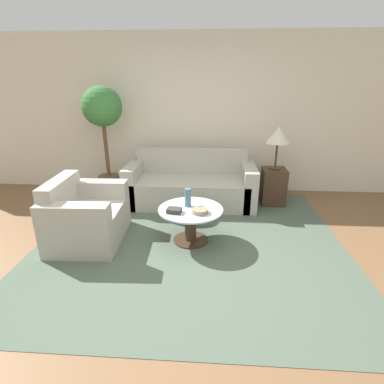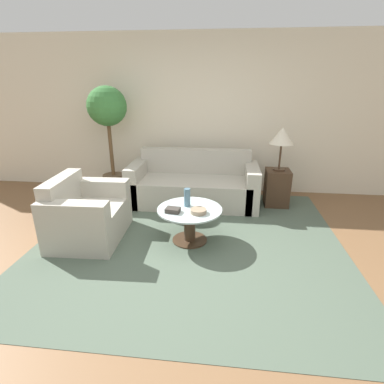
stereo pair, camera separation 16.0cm
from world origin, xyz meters
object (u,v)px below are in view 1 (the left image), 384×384
object	(u,v)px
table_lamp	(278,136)
potted_plant	(103,121)
vase	(188,197)
book_stack	(174,210)
bowl	(200,211)
sofa_main	(191,185)
coffee_table	(191,220)
armchair	(84,219)

from	to	relation	value
table_lamp	potted_plant	world-z (taller)	potted_plant
vase	book_stack	size ratio (longest dim) A/B	1.26
vase	bowl	bearing A→B (deg)	-51.34
table_lamp	vase	xyz separation A→B (m)	(-1.26, -1.21, -0.54)
table_lamp	book_stack	xyz separation A→B (m)	(-1.40, -1.41, -0.63)
sofa_main	coffee_table	xyz separation A→B (m)	(0.08, -1.28, 0.00)
vase	book_stack	bearing A→B (deg)	-125.50
sofa_main	armchair	distance (m)	1.80
coffee_table	potted_plant	xyz separation A→B (m)	(-1.48, 1.45, 0.99)
book_stack	table_lamp	bearing A→B (deg)	53.62
table_lamp	book_stack	bearing A→B (deg)	-134.76
potted_plant	vase	world-z (taller)	potted_plant
coffee_table	book_stack	world-z (taller)	book_stack
armchair	coffee_table	world-z (taller)	armchair
armchair	potted_plant	distance (m)	1.80
bowl	sofa_main	bearing A→B (deg)	98.14
coffee_table	table_lamp	distance (m)	1.95
sofa_main	coffee_table	distance (m)	1.28
vase	potted_plant	bearing A→B (deg)	136.40
potted_plant	book_stack	size ratio (longest dim) A/B	10.15
table_lamp	bowl	xyz separation A→B (m)	(-1.10, -1.41, -0.63)
coffee_table	vase	world-z (taller)	vase
table_lamp	potted_plant	size ratio (longest dim) A/B	0.36
table_lamp	potted_plant	distance (m)	2.71
coffee_table	table_lamp	bearing A→B (deg)	46.59
armchair	vase	xyz separation A→B (m)	(1.26, 0.13, 0.26)
sofa_main	table_lamp	xyz separation A→B (m)	(1.30, 0.01, 0.81)
coffee_table	vase	size ratio (longest dim) A/B	3.48
potted_plant	coffee_table	bearing A→B (deg)	-44.38
potted_plant	vase	xyz separation A→B (m)	(1.44, -1.37, -0.72)
bowl	table_lamp	bearing A→B (deg)	51.84
bowl	book_stack	distance (m)	0.30
table_lamp	vase	distance (m)	1.83
potted_plant	bowl	xyz separation A→B (m)	(1.60, -1.57, -0.81)
coffee_table	table_lamp	xyz separation A→B (m)	(1.22, 1.29, 0.80)
sofa_main	armchair	bearing A→B (deg)	-132.40
table_lamp	bowl	world-z (taller)	table_lamp
armchair	book_stack	size ratio (longest dim) A/B	5.79
potted_plant	bowl	bearing A→B (deg)	-44.45
armchair	book_stack	bearing A→B (deg)	-95.73
sofa_main	vase	size ratio (longest dim) A/B	8.97
potted_plant	book_stack	distance (m)	2.20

